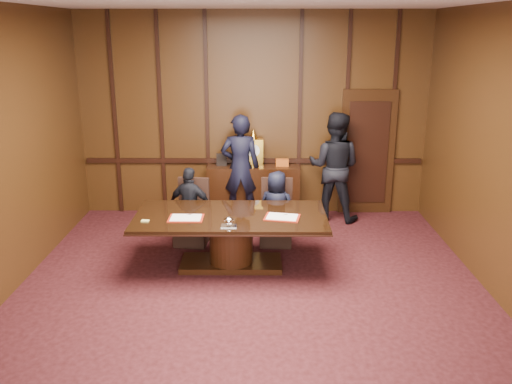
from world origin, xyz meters
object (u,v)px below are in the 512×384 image
(conference_table, at_px, (231,232))
(witness_left, at_px, (240,168))
(witness_right, at_px, (334,167))
(signatory_left, at_px, (191,207))
(sideboard, at_px, (253,189))
(signatory_right, at_px, (276,209))

(conference_table, height_order, witness_left, witness_left)
(conference_table, height_order, witness_right, witness_right)
(witness_right, bearing_deg, signatory_left, 46.85)
(sideboard, xyz_separation_m, signatory_left, (-0.94, -1.36, 0.12))
(signatory_left, relative_size, witness_left, 0.66)
(sideboard, bearing_deg, witness_left, -144.25)
(sideboard, relative_size, signatory_right, 1.38)
(sideboard, relative_size, signatory_left, 1.32)
(signatory_left, height_order, witness_left, witness_left)
(signatory_right, xyz_separation_m, witness_right, (1.01, 1.20, 0.35))
(conference_table, height_order, signatory_left, signatory_left)
(sideboard, distance_m, signatory_left, 1.66)
(sideboard, bearing_deg, signatory_right, -75.05)
(sideboard, xyz_separation_m, witness_left, (-0.22, -0.16, 0.43))
(signatory_right, distance_m, witness_right, 1.61)
(sideboard, height_order, witness_left, witness_left)
(signatory_right, bearing_deg, sideboard, -56.51)
(witness_left, xyz_separation_m, witness_right, (1.60, 0.00, 0.02))
(signatory_right, height_order, witness_left, witness_left)
(signatory_left, bearing_deg, witness_left, -104.81)
(witness_left, bearing_deg, conference_table, 87.31)
(sideboard, distance_m, signatory_right, 1.41)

